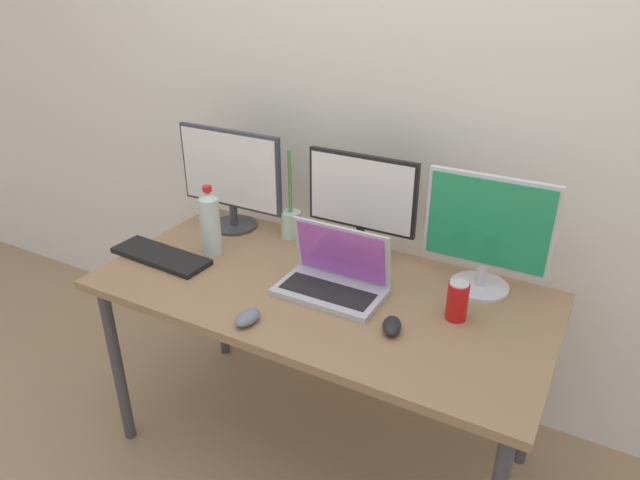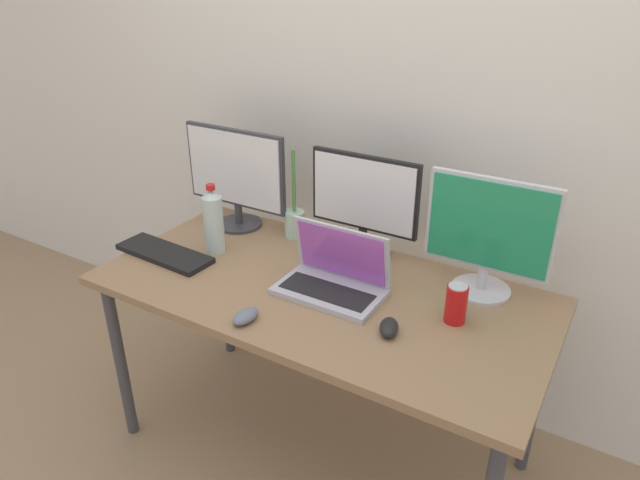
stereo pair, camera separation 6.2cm
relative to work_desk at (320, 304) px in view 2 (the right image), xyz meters
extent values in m
plane|color=#9E7F5B|center=(0.00, 0.00, -0.67)|extent=(16.00, 16.00, 0.00)
cube|color=silver|center=(0.00, 0.59, 0.63)|extent=(7.00, 0.08, 2.60)
cylinder|color=#424247|center=(-0.71, -0.32, -0.32)|extent=(0.04, 0.04, 0.71)
cylinder|color=#424247|center=(-0.71, 0.32, -0.32)|extent=(0.04, 0.04, 0.71)
cylinder|color=#424247|center=(0.71, 0.32, -0.32)|extent=(0.04, 0.04, 0.71)
cube|color=#93704C|center=(0.00, 0.00, 0.05)|extent=(1.53, 0.75, 0.03)
cylinder|color=#38383D|center=(-0.55, 0.26, 0.07)|extent=(0.19, 0.19, 0.01)
cylinder|color=#38383D|center=(-0.55, 0.26, 0.12)|extent=(0.03, 0.03, 0.08)
cube|color=#38383D|center=(-0.55, 0.26, 0.32)|extent=(0.47, 0.02, 0.32)
cube|color=white|center=(-0.55, 0.25, 0.32)|extent=(0.44, 0.01, 0.29)
cylinder|color=black|center=(0.01, 0.29, 0.07)|extent=(0.22, 0.22, 0.01)
cylinder|color=black|center=(0.01, 0.29, 0.13)|extent=(0.03, 0.03, 0.10)
cube|color=black|center=(0.01, 0.29, 0.32)|extent=(0.42, 0.02, 0.28)
cube|color=white|center=(0.01, 0.28, 0.32)|extent=(0.39, 0.01, 0.25)
cylinder|color=silver|center=(0.47, 0.26, 0.07)|extent=(0.20, 0.20, 0.01)
cylinder|color=silver|center=(0.47, 0.26, 0.12)|extent=(0.03, 0.03, 0.08)
cube|color=silver|center=(0.47, 0.26, 0.31)|extent=(0.41, 0.02, 0.31)
cube|color=#1E8C59|center=(0.47, 0.25, 0.31)|extent=(0.39, 0.01, 0.29)
cube|color=#B7B7BC|center=(0.05, -0.02, 0.08)|extent=(0.35, 0.20, 0.02)
cube|color=black|center=(0.05, -0.04, 0.09)|extent=(0.31, 0.11, 0.00)
cube|color=#B7B7BC|center=(0.05, 0.06, 0.19)|extent=(0.35, 0.05, 0.20)
cube|color=#A54CB2|center=(0.05, 0.05, 0.19)|extent=(0.32, 0.04, 0.18)
cube|color=black|center=(-0.62, -0.10, 0.08)|extent=(0.40, 0.15, 0.02)
ellipsoid|color=slate|center=(-0.09, -0.29, 0.08)|extent=(0.06, 0.10, 0.04)
ellipsoid|color=black|center=(0.31, -0.12, 0.08)|extent=(0.09, 0.11, 0.04)
cylinder|color=silver|center=(-0.48, 0.03, 0.18)|extent=(0.07, 0.07, 0.22)
cone|color=silver|center=(-0.48, 0.03, 0.30)|extent=(0.07, 0.07, 0.03)
cylinder|color=red|center=(-0.48, 0.03, 0.33)|extent=(0.03, 0.03, 0.02)
cylinder|color=red|center=(0.46, 0.04, 0.13)|extent=(0.07, 0.07, 0.12)
cylinder|color=silver|center=(0.46, 0.04, 0.19)|extent=(0.06, 0.06, 0.00)
cylinder|color=#B2D1B7|center=(-0.29, 0.29, 0.12)|extent=(0.08, 0.08, 0.11)
cylinder|color=#519342|center=(-0.29, 0.29, 0.30)|extent=(0.01, 0.01, 0.25)
camera|label=1|loc=(0.80, -1.46, 1.07)|focal=32.00mm
camera|label=2|loc=(0.85, -1.42, 1.07)|focal=32.00mm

